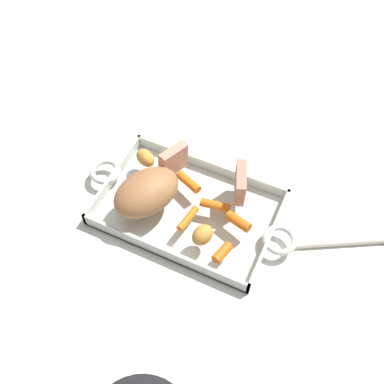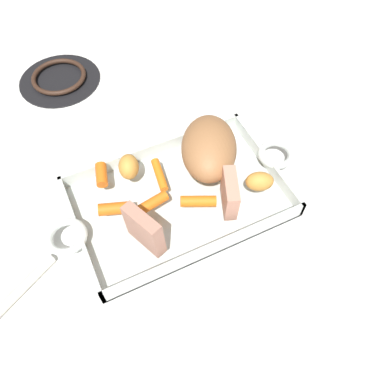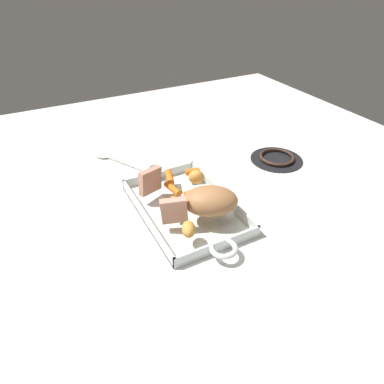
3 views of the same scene
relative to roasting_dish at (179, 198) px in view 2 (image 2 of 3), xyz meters
The scene contains 13 objects.
ground_plane 0.01m from the roasting_dish, ahead, with size 2.06×2.06×0.00m, color white.
roasting_dish is the anchor object (origin of this frame).
pork_roast 0.11m from the roasting_dish, 154.92° to the right, with size 0.15×0.10×0.08m, color #A46E43.
roast_slice_thick 0.13m from the roasting_dish, 37.25° to the left, with size 0.02×0.07×0.07m, color tan.
roast_slice_thin 0.11m from the roasting_dish, 135.78° to the left, with size 0.02×0.07×0.07m, color tan.
baby_carrot_center_right 0.06m from the roasting_dish, 113.81° to the left, with size 0.02×0.02×0.06m, color orange.
baby_carrot_short 0.06m from the roasting_dish, 65.24° to the right, with size 0.02×0.02×0.06m, color orange.
baby_carrot_northeast 0.07m from the roasting_dish, 11.24° to the left, with size 0.02×0.02×0.07m, color orange.
baby_carrot_southwest 0.15m from the roasting_dish, 36.49° to the right, with size 0.02×0.02×0.04m, color orange.
baby_carrot_center_left 0.12m from the roasting_dish, ahead, with size 0.02×0.02×0.05m, color orange.
potato_golden_large 0.15m from the roasting_dish, 157.01° to the left, with size 0.05×0.03×0.04m, color gold.
potato_corner 0.11m from the roasting_dish, 47.52° to the right, with size 0.05×0.04×0.04m, color gold.
stove_burner_rear 0.44m from the roasting_dish, 75.31° to the right, with size 0.19×0.19×0.02m.
Camera 2 is at (0.15, 0.36, 0.61)m, focal length 36.60 mm.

